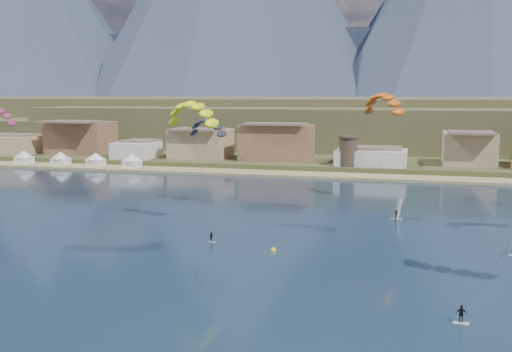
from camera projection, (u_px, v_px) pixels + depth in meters
The scene contains 12 objects.
ground at pixel (177, 311), 63.33m from camera, with size 2400.00×2400.00×0.00m, color black.
beach at pixel (326, 175), 164.72m from camera, with size 2200.00×12.00×0.90m.
land at pixel (393, 116), 599.15m from camera, with size 2200.00×900.00×4.00m.
foothills at pixel (415, 122), 278.78m from camera, with size 940.00×210.00×18.00m.
town at pixel (207, 140), 189.21m from camera, with size 400.00×24.00×12.00m.
watchtower at pixel (348, 151), 170.25m from camera, with size 5.82×5.82×8.60m.
beach_tents at pixel (77, 155), 183.78m from camera, with size 43.40×6.40×5.00m.
kitesurfer_yellow at pixel (192, 110), 100.55m from camera, with size 12.58×13.51×23.20m.
distant_kite_dark at pixel (207, 124), 119.96m from camera, with size 9.23×7.00×19.33m.
distant_kite_orange at pixel (384, 100), 124.59m from camera, with size 10.40×10.23×24.19m.
windsurfer at pixel (397, 212), 108.94m from camera, with size 2.25×2.49×3.85m.
buoy at pixel (273, 250), 87.15m from camera, with size 0.80×0.80×0.80m.
Camera 1 is at (23.72, -56.57, 22.71)m, focal length 42.39 mm.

